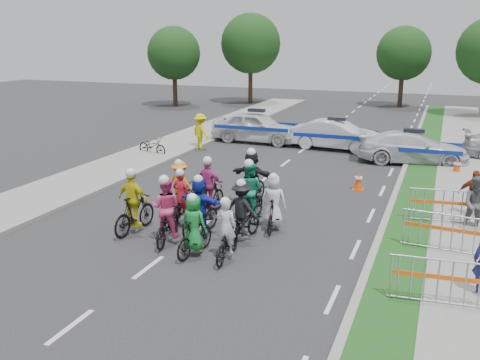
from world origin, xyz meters
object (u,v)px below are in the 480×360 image
at_px(rider_11, 252,182).
at_px(cone_1, 457,166).
at_px(rider_9, 209,193).
at_px(barrier_1, 441,234).
at_px(rider_6, 182,206).
at_px(rider_8, 250,199).
at_px(tree_3, 251,44).
at_px(rider_2, 167,217).
at_px(parked_bike, 152,146).
at_px(rider_10, 180,190).
at_px(barrier_0, 438,284).
at_px(spectator_1, 477,205).
at_px(spectator_2, 473,195).
at_px(rider_0, 227,238).
at_px(police_car_0, 256,127).
at_px(tree_0, 174,53).
at_px(tree_4, 404,53).
at_px(marshal_hiviz, 201,131).
at_px(barrier_2, 443,207).
at_px(cone_0, 358,181).
at_px(rider_5, 200,209).
at_px(rider_7, 274,208).
at_px(police_car_2, 413,148).
at_px(police_car_1, 336,135).
at_px(rider_1, 194,231).
at_px(rider_4, 242,217).
at_px(rider_3, 134,208).

height_order(rider_11, cone_1, rider_11).
bearing_deg(rider_9, barrier_1, -179.79).
xyz_separation_m(rider_6, rider_8, (1.82, 0.94, 0.15)).
relative_size(rider_6, tree_3, 0.24).
bearing_deg(rider_2, parked_bike, -68.75).
relative_size(rider_8, tree_3, 0.27).
distance_m(rider_10, barrier_0, 8.92).
bearing_deg(rider_8, spectator_1, -162.88).
bearing_deg(spectator_2, rider_6, -150.38).
xyz_separation_m(rider_0, police_car_0, (-4.48, 14.97, 0.25)).
bearing_deg(tree_0, tree_4, 19.44).
bearing_deg(tree_3, parked_bike, -83.05).
xyz_separation_m(marshal_hiviz, barrier_2, (11.58, -7.57, -0.34)).
xyz_separation_m(rider_10, cone_1, (8.47, 8.29, -0.34)).
relative_size(police_car_0, cone_0, 6.83).
relative_size(rider_2, tree_0, 0.32).
xyz_separation_m(rider_5, rider_7, (1.85, 1.12, -0.07)).
bearing_deg(rider_8, police_car_2, -108.68).
bearing_deg(tree_3, police_car_2, -51.37).
height_order(police_car_0, tree_3, tree_3).
relative_size(police_car_2, parked_bike, 2.93).
xyz_separation_m(rider_8, rider_11, (-0.49, 1.55, 0.10)).
bearing_deg(rider_7, police_car_1, -93.71).
bearing_deg(rider_8, tree_3, -66.42).
relative_size(rider_11, spectator_1, 1.20).
relative_size(cone_0, tree_0, 0.11).
relative_size(rider_7, police_car_2, 0.37).
height_order(rider_8, tree_0, tree_0).
bearing_deg(rider_6, rider_8, -149.59).
distance_m(spectator_2, barrier_1, 3.46).
bearing_deg(spectator_2, cone_0, 157.43).
bearing_deg(police_car_2, police_car_0, 67.70).
xyz_separation_m(spectator_2, cone_0, (-3.83, 2.01, -0.44)).
bearing_deg(rider_1, tree_0, -53.67).
relative_size(cone_0, cone_1, 1.00).
xyz_separation_m(rider_5, cone_1, (6.93, 10.07, -0.42)).
relative_size(rider_6, barrier_2, 0.88).
bearing_deg(spectator_2, police_car_0, 143.41).
distance_m(spectator_1, barrier_1, 2.31).
xyz_separation_m(rider_4, rider_9, (-1.77, 1.69, 0.04)).
bearing_deg(cone_1, police_car_0, 160.44).
relative_size(rider_1, rider_4, 0.92).
relative_size(rider_2, rider_3, 1.02).
distance_m(rider_7, parked_bike, 11.54).
bearing_deg(rider_9, spectator_1, -163.87).
height_order(rider_5, cone_1, rider_5).
xyz_separation_m(spectator_2, marshal_hiviz, (-12.43, 6.59, 0.12)).
xyz_separation_m(barrier_1, cone_1, (0.46, 9.10, -0.22)).
distance_m(rider_11, tree_0, 26.99).
height_order(rider_1, rider_3, rider_3).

